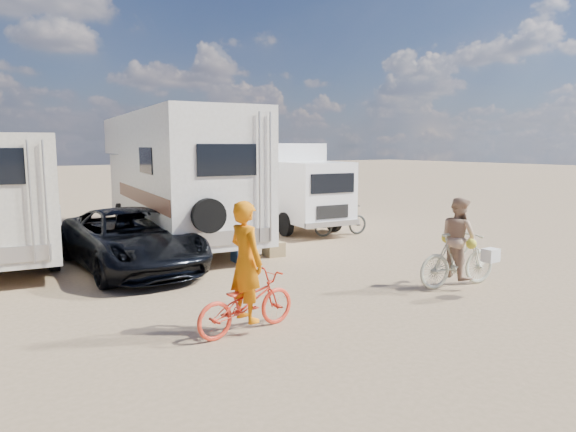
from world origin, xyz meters
TOP-DOWN VIEW (x-y plane):
  - ground at (0.00, 0.00)m, footprint 140.00×140.00m
  - rv_main at (-0.25, 6.75)m, footprint 3.43×9.30m
  - rv_left at (-4.80, 6.75)m, footprint 3.38×7.89m
  - box_truck at (3.80, 7.07)m, footprint 2.46×6.37m
  - dark_suv at (-2.48, 3.60)m, footprint 2.38×4.95m
  - bike_man at (-2.22, -1.37)m, footprint 1.76×0.79m
  - bike_woman at (2.49, -1.43)m, footprint 1.87×0.82m
  - rider_man at (-2.22, -1.37)m, footprint 0.51×0.70m
  - rider_woman at (2.49, -1.43)m, footprint 0.73×0.87m
  - bike_parked at (4.27, 4.44)m, footprint 1.90×0.92m
  - cooler at (0.01, 2.89)m, footprint 0.53×0.40m
  - crate at (0.94, 3.00)m, footprint 0.48×0.48m

SIDE VIEW (x-z plane):
  - ground at x=0.00m, z-range 0.00..0.00m
  - crate at x=0.94m, z-range 0.00..0.36m
  - cooler at x=0.01m, z-range 0.00..0.42m
  - bike_man at x=-2.22m, z-range 0.00..0.89m
  - bike_parked at x=4.27m, z-range 0.00..0.96m
  - bike_woman at x=2.49m, z-range 0.00..1.09m
  - dark_suv at x=-2.48m, z-range 0.00..1.36m
  - rider_woman at x=2.49m, z-range 0.00..1.60m
  - rider_man at x=-2.22m, z-range 0.00..1.80m
  - box_truck at x=3.80m, z-range 0.00..2.85m
  - rv_left at x=-4.80m, z-range 0.00..3.02m
  - rv_main at x=-0.25m, z-range 0.00..3.69m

